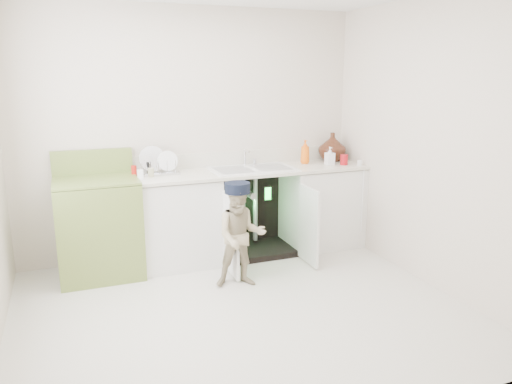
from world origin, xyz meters
The scene contains 5 objects.
ground centered at (0.00, 0.00, 0.00)m, with size 3.50×3.50×0.00m, color #BAB3A3.
room_shell centered at (0.00, 0.00, 1.25)m, with size 6.00×5.50×1.26m.
counter_run centered at (0.58, 1.21, 0.47)m, with size 2.44×1.02×1.21m.
avocado_stove centered at (-0.98, 1.18, 0.47)m, with size 0.74×0.65×1.15m.
repair_worker centered at (0.16, 0.46, 0.48)m, with size 0.71×0.63×0.94m.
Camera 1 is at (-1.21, -3.47, 1.85)m, focal length 35.00 mm.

